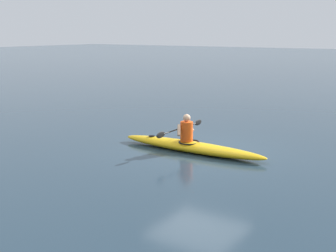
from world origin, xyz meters
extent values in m
plane|color=#233847|center=(0.00, 0.00, 0.00)|extent=(160.00, 160.00, 0.00)
ellipsoid|color=#EAB214|center=(0.13, 0.30, 0.14)|extent=(4.54, 0.72, 0.29)
torus|color=black|center=(0.19, 0.30, 0.27)|extent=(0.61, 0.61, 0.04)
cylinder|color=black|center=(1.49, 0.31, 0.28)|extent=(0.18, 0.18, 0.02)
cylinder|color=#E04C14|center=(0.28, 0.30, 0.57)|extent=(0.35, 0.35, 0.56)
sphere|color=tan|center=(0.28, 0.30, 0.95)|extent=(0.21, 0.21, 0.21)
cylinder|color=black|center=(0.48, 0.30, 0.63)|extent=(0.05, 2.00, 0.03)
ellipsoid|color=black|center=(0.47, 1.30, 0.63)|extent=(0.04, 0.40, 0.17)
ellipsoid|color=black|center=(0.49, -0.70, 0.63)|extent=(0.04, 0.40, 0.17)
cylinder|color=tan|center=(0.35, 0.58, 0.64)|extent=(0.22, 0.27, 0.34)
cylinder|color=tan|center=(0.36, 0.02, 0.64)|extent=(0.22, 0.27, 0.34)
camera|label=1|loc=(-6.23, 10.77, 3.32)|focal=47.98mm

